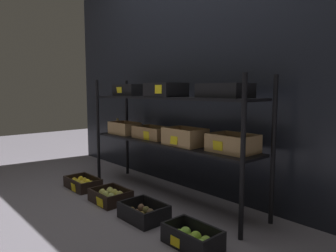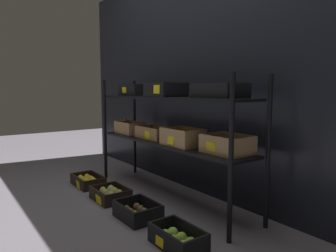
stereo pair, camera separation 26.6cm
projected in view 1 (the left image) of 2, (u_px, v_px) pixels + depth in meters
The scene contains 7 objects.
ground_plane at pixel (168, 197), 2.73m from camera, with size 10.00×10.00×0.00m, color slate.
storefront_wall at pixel (199, 75), 2.86m from camera, with size 4.17×0.12×2.16m, color black.
display_rack at pixel (169, 121), 2.65m from camera, with size 1.88×0.39×1.04m.
crate_ground_lemon at pixel (83, 184), 2.98m from camera, with size 0.37×0.24×0.11m.
crate_ground_pear at pixel (111, 196), 2.61m from camera, with size 0.32×0.26×0.11m.
crate_ground_kiwi at pixel (144, 213), 2.25m from camera, with size 0.33×0.25×0.12m.
crate_ground_apple_green at pixel (192, 239), 1.87m from camera, with size 0.35×0.21×0.12m.
Camera 1 is at (1.97, -1.76, 0.93)m, focal length 33.20 mm.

